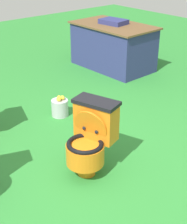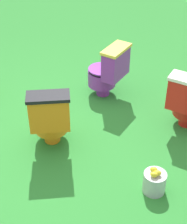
{
  "view_description": "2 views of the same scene",
  "coord_description": "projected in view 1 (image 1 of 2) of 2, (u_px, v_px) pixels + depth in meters",
  "views": [
    {
      "loc": [
        2.07,
        -1.73,
        2.07
      ],
      "look_at": [
        -0.19,
        0.21,
        0.55
      ],
      "focal_mm": 54.35,
      "sensor_mm": 36.0,
      "label": 1
    },
    {
      "loc": [
        -1.15,
        3.0,
        2.67
      ],
      "look_at": [
        -0.48,
        -0.18,
        0.33
      ],
      "focal_mm": 58.19,
      "sensor_mm": 36.0,
      "label": 2
    }
  ],
  "objects": [
    {
      "name": "lemon_bucket",
      "position": [
        60.0,
        107.0,
        4.42
      ],
      "size": [
        0.22,
        0.22,
        0.28
      ],
      "color": "#B7B7BF",
      "rests_on": "ground"
    },
    {
      "name": "vendor_table",
      "position": [
        113.0,
        46.0,
        5.99
      ],
      "size": [
        1.48,
        0.9,
        0.85
      ],
      "rotation": [
        0.0,
        0.0,
        0.03
      ],
      "color": "navy",
      "rests_on": "ground"
    },
    {
      "name": "ground",
      "position": [
        90.0,
        175.0,
        3.35
      ],
      "size": [
        14.0,
        14.0,
        0.0
      ],
      "primitive_type": "plane",
      "color": "#2D8433"
    },
    {
      "name": "toilet_orange",
      "position": [
        90.0,
        138.0,
        3.25
      ],
      "size": [
        0.53,
        0.59,
        0.73
      ],
      "rotation": [
        0.0,
        0.0,
        3.45
      ],
      "color": "orange",
      "rests_on": "ground"
    }
  ]
}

